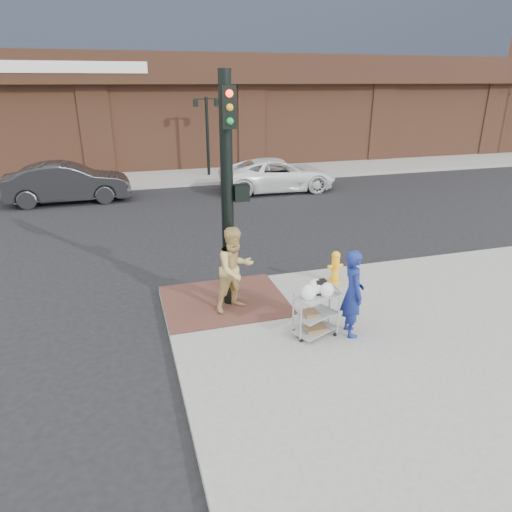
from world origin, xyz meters
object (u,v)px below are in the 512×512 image
object	(u,v)px
lamp_post	(207,128)
woman_blue	(353,293)
sedan_dark	(67,183)
utility_cart	(316,311)
fire_hydrant	(335,267)
pedestrian_tan	(235,269)
traffic_signal_pole	(228,188)
minivan_white	(278,175)

from	to	relation	value
lamp_post	woman_blue	xyz separation A→B (m)	(-0.49, -17.23, -1.57)
sedan_dark	utility_cart	size ratio (longest dim) A/B	4.40
fire_hydrant	pedestrian_tan	bearing A→B (deg)	-166.61
sedan_dark	lamp_post	bearing A→B (deg)	-62.92
sedan_dark	traffic_signal_pole	bearing A→B (deg)	-160.34
pedestrian_tan	sedan_dark	size ratio (longest dim) A/B	0.37
traffic_signal_pole	woman_blue	distance (m)	3.34
pedestrian_tan	utility_cart	bearing A→B (deg)	-72.17
minivan_white	pedestrian_tan	bearing A→B (deg)	159.04
lamp_post	utility_cart	size ratio (longest dim) A/B	3.41
traffic_signal_pole	fire_hydrant	bearing A→B (deg)	6.93
lamp_post	fire_hydrant	size ratio (longest dim) A/B	4.75
sedan_dark	utility_cart	world-z (taller)	sedan_dark
lamp_post	woman_blue	world-z (taller)	lamp_post
minivan_white	fire_hydrant	world-z (taller)	minivan_white
woman_blue	utility_cart	xyz separation A→B (m)	(-0.70, 0.15, -0.36)
traffic_signal_pole	minivan_white	size ratio (longest dim) A/B	0.91
pedestrian_tan	traffic_signal_pole	bearing A→B (deg)	74.88
woman_blue	pedestrian_tan	size ratio (longest dim) A/B	0.94
lamp_post	fire_hydrant	bearing A→B (deg)	-88.86
minivan_white	sedan_dark	bearing A→B (deg)	89.51
lamp_post	woman_blue	size ratio (longest dim) A/B	2.24
fire_hydrant	traffic_signal_pole	bearing A→B (deg)	-173.07
lamp_post	sedan_dark	bearing A→B (deg)	-152.05
woman_blue	utility_cart	bearing A→B (deg)	88.10
lamp_post	sedan_dark	size ratio (longest dim) A/B	0.78
sedan_dark	minivan_white	xyz separation A→B (m)	(9.34, -0.48, -0.09)
lamp_post	utility_cart	distance (m)	17.23
sedan_dark	minivan_white	world-z (taller)	sedan_dark
lamp_post	utility_cart	bearing A→B (deg)	-94.01
woman_blue	minivan_white	bearing A→B (deg)	-2.69
lamp_post	minivan_white	xyz separation A→B (m)	(2.51, -4.10, -1.86)
minivan_white	utility_cart	world-z (taller)	minivan_white
traffic_signal_pole	sedan_dark	bearing A→B (deg)	110.53
sedan_dark	minivan_white	bearing A→B (deg)	-93.82
woman_blue	fire_hydrant	xyz separation A→B (m)	(0.79, 2.34, -0.47)
minivan_white	utility_cart	bearing A→B (deg)	166.52
sedan_dark	fire_hydrant	world-z (taller)	sedan_dark
woman_blue	pedestrian_tan	bearing A→B (deg)	59.27
lamp_post	fire_hydrant	xyz separation A→B (m)	(0.30, -14.89, -2.04)
sedan_dark	utility_cart	bearing A→B (deg)	-158.19
traffic_signal_pole	utility_cart	size ratio (longest dim) A/B	4.27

